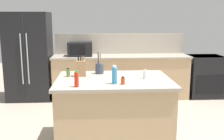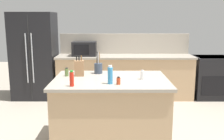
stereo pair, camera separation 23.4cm
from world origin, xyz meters
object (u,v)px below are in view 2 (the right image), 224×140
(knife_block, at_px, (80,68))
(spice_jar_paprika, at_px, (120,81))
(spice_jar_oregano, at_px, (68,72))
(dish_soap_bottle, at_px, (111,75))
(range_oven, at_px, (212,77))
(microwave, at_px, (86,49))
(utensil_crock, at_px, (99,68))
(salt_shaker, at_px, (143,75))
(hot_sauce_bottle, at_px, (73,79))
(refrigerator, at_px, (36,56))

(knife_block, height_order, spice_jar_paprika, knife_block)
(spice_jar_oregano, bearing_deg, dish_soap_bottle, -35.51)
(range_oven, height_order, microwave, microwave)
(microwave, xyz_separation_m, utensil_crock, (0.39, -1.85, -0.07))
(range_oven, bearing_deg, salt_shaker, -128.55)
(range_oven, distance_m, dish_soap_bottle, 3.36)
(spice_jar_paprika, bearing_deg, hot_sauce_bottle, -171.31)
(hot_sauce_bottle, xyz_separation_m, salt_shaker, (0.88, 0.36, -0.03))
(salt_shaker, bearing_deg, microwave, 114.07)
(dish_soap_bottle, distance_m, salt_shaker, 0.49)
(range_oven, bearing_deg, utensil_crock, -142.13)
(microwave, relative_size, utensil_crock, 1.60)
(utensil_crock, height_order, spice_jar_paprika, utensil_crock)
(spice_jar_paprika, bearing_deg, refrigerator, 124.69)
(range_oven, bearing_deg, spice_jar_paprika, -129.98)
(knife_block, bearing_deg, salt_shaker, -18.41)
(spice_jar_oregano, bearing_deg, utensil_crock, 22.75)
(refrigerator, relative_size, knife_block, 6.43)
(spice_jar_oregano, relative_size, dish_soap_bottle, 0.52)
(hot_sauce_bottle, height_order, spice_jar_paprika, hot_sauce_bottle)
(hot_sauce_bottle, bearing_deg, salt_shaker, 22.20)
(dish_soap_bottle, relative_size, hot_sauce_bottle, 1.20)
(spice_jar_oregano, distance_m, dish_soap_bottle, 0.76)
(dish_soap_bottle, relative_size, salt_shaker, 1.84)
(range_oven, distance_m, microwave, 2.85)
(range_oven, bearing_deg, hot_sauce_bottle, -135.75)
(microwave, bearing_deg, dish_soap_bottle, -76.96)
(knife_block, xyz_separation_m, dish_soap_bottle, (0.44, -0.45, -0.00))
(spice_jar_paprika, bearing_deg, dish_soap_bottle, 161.34)
(microwave, relative_size, spice_jar_paprika, 5.23)
(range_oven, relative_size, hot_sauce_bottle, 4.77)
(microwave, bearing_deg, spice_jar_oregano, -91.16)
(utensil_crock, relative_size, spice_jar_paprika, 3.27)
(dish_soap_bottle, height_order, spice_jar_paprika, dish_soap_bottle)
(range_oven, distance_m, spice_jar_paprika, 3.31)
(refrigerator, xyz_separation_m, spice_jar_oregano, (1.06, -2.09, 0.06))
(refrigerator, bearing_deg, hot_sauce_bottle, -65.37)
(knife_block, distance_m, salt_shaker, 0.89)
(hot_sauce_bottle, bearing_deg, microwave, 92.54)
(dish_soap_bottle, bearing_deg, knife_block, 134.06)
(spice_jar_oregano, height_order, hot_sauce_bottle, hot_sauce_bottle)
(spice_jar_oregano, distance_m, salt_shaker, 1.06)
(refrigerator, distance_m, spice_jar_oregano, 2.34)
(refrigerator, height_order, dish_soap_bottle, refrigerator)
(spice_jar_paprika, bearing_deg, salt_shaker, 40.37)
(knife_block, height_order, spice_jar_oregano, knife_block)
(refrigerator, xyz_separation_m, microwave, (1.10, -0.05, 0.16))
(microwave, bearing_deg, salt_shaker, -65.93)
(range_oven, xyz_separation_m, knife_block, (-2.64, -2.02, 0.59))
(utensil_crock, distance_m, salt_shaker, 0.71)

